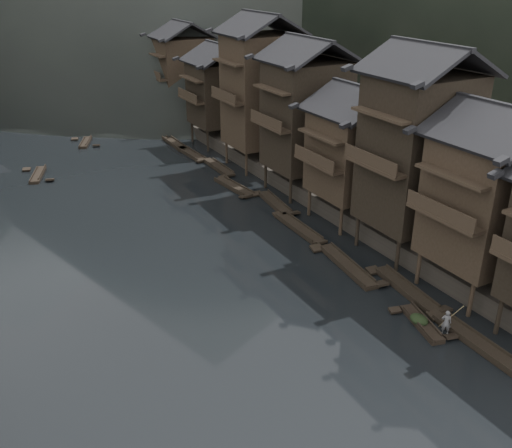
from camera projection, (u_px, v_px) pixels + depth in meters
water at (254, 353)px, 33.93m from camera, size 300.00×300.00×0.00m
right_bank at (334, 119)px, 80.72m from camera, size 40.00×200.00×1.80m
stilt_houses at (315, 106)px, 53.28m from camera, size 9.00×67.60×16.75m
moored_sampans at (228, 178)px, 60.79m from camera, size 3.47×72.12×0.47m
midriver_boats at (42, 135)px, 75.84m from camera, size 10.21×39.06×0.44m
stone_bridge at (32, 75)px, 88.99m from camera, size 40.00×6.00×9.00m
hero_sampan at (422, 323)px, 36.39m from camera, size 1.97×4.61×0.43m
cargo_heap at (420, 315)px, 36.30m from camera, size 1.00×1.31×0.60m
boatman at (447, 319)px, 34.89m from camera, size 0.73×0.71×1.69m
bamboo_pole at (455, 283)px, 33.93m from camera, size 0.78×2.39×3.31m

